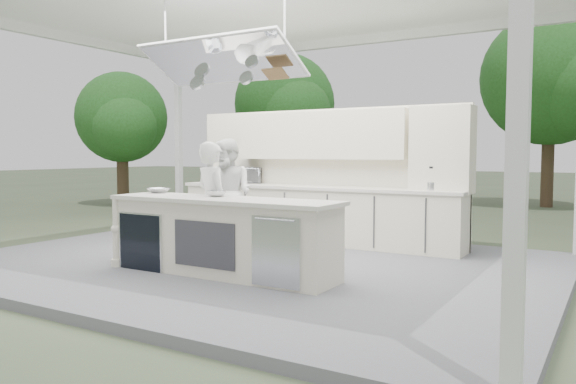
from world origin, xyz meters
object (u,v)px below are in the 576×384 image
Objects in this scene: demo_island at (221,236)px; back_counter at (315,214)px; sous_chef at (229,193)px; head_chef at (212,204)px.

back_counter is (-0.18, 2.81, 0.00)m from demo_island.
sous_chef reaches higher than back_counter.
head_chef is (-0.22, -2.47, 0.35)m from back_counter.
sous_chef is (-1.09, 1.62, 0.39)m from demo_island.
back_counter is 1.55m from sous_chef.
head_chef reaches higher than demo_island.
back_counter is 2.51m from head_chef.
head_chef is at bearing 139.35° from demo_island.
demo_island is 2.82m from back_counter.
head_chef is at bearing -59.38° from sous_chef.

